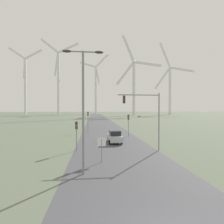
{
  "coord_description": "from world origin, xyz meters",
  "views": [
    {
      "loc": [
        -2.75,
        -5.56,
        5.01
      ],
      "look_at": [
        0.0,
        19.6,
        4.57
      ],
      "focal_mm": 28.0,
      "sensor_mm": 36.0,
      "label": 1
    }
  ],
  "objects_px": {
    "traffic_light_post_near_right": "(128,121)",
    "wind_turbine_center": "(96,85)",
    "traffic_light_post_near_left": "(76,129)",
    "traffic_light_mast_overhead": "(146,110)",
    "wind_turbine_far_left": "(25,81)",
    "wind_turbine_left": "(58,77)",
    "wind_turbine_far_right": "(170,84)",
    "streetlamp": "(83,96)",
    "traffic_light_post_mid_left": "(88,117)",
    "stop_sign_near": "(102,145)",
    "car_approaching": "(115,137)",
    "wind_turbine_right": "(134,81)"
  },
  "relations": [
    {
      "from": "traffic_light_post_near_right",
      "to": "wind_turbine_center",
      "type": "xyz_separation_m",
      "value": [
        -3.46,
        149.13,
        26.26
      ]
    },
    {
      "from": "traffic_light_post_near_left",
      "to": "traffic_light_post_near_right",
      "type": "distance_m",
      "value": 12.8
    },
    {
      "from": "traffic_light_mast_overhead",
      "to": "wind_turbine_far_left",
      "type": "relative_size",
      "value": 0.11
    },
    {
      "from": "traffic_light_mast_overhead",
      "to": "wind_turbine_left",
      "type": "height_order",
      "value": "wind_turbine_left"
    },
    {
      "from": "wind_turbine_left",
      "to": "wind_turbine_far_right",
      "type": "bearing_deg",
      "value": -3.26
    },
    {
      "from": "wind_turbine_center",
      "to": "wind_turbine_far_right",
      "type": "relative_size",
      "value": 0.93
    },
    {
      "from": "streetlamp",
      "to": "traffic_light_post_near_left",
      "type": "xyz_separation_m",
      "value": [
        -1.22,
        7.61,
        -3.4
      ]
    },
    {
      "from": "traffic_light_post_mid_left",
      "to": "wind_turbine_far_left",
      "type": "distance_m",
      "value": 149.02
    },
    {
      "from": "stop_sign_near",
      "to": "car_approaching",
      "type": "xyz_separation_m",
      "value": [
        2.41,
        9.31,
        -0.7
      ]
    },
    {
      "from": "car_approaching",
      "to": "wind_turbine_center",
      "type": "bearing_deg",
      "value": 90.12
    },
    {
      "from": "streetlamp",
      "to": "traffic_light_post_mid_left",
      "type": "relative_size",
      "value": 2.14
    },
    {
      "from": "wind_turbine_far_left",
      "to": "wind_turbine_left",
      "type": "height_order",
      "value": "wind_turbine_left"
    },
    {
      "from": "stop_sign_near",
      "to": "car_approaching",
      "type": "bearing_deg",
      "value": 75.5
    },
    {
      "from": "traffic_light_mast_overhead",
      "to": "wind_turbine_far_left",
      "type": "xyz_separation_m",
      "value": [
        -68.83,
        150.15,
        26.28
      ]
    },
    {
      "from": "car_approaching",
      "to": "wind_turbine_far_right",
      "type": "distance_m",
      "value": 145.09
    },
    {
      "from": "stop_sign_near",
      "to": "traffic_light_post_near_right",
      "type": "height_order",
      "value": "traffic_light_post_near_right"
    },
    {
      "from": "car_approaching",
      "to": "wind_turbine_right",
      "type": "relative_size",
      "value": 0.07
    },
    {
      "from": "traffic_light_post_near_left",
      "to": "car_approaching",
      "type": "bearing_deg",
      "value": 41.21
    },
    {
      "from": "stop_sign_near",
      "to": "traffic_light_post_near_left",
      "type": "relative_size",
      "value": 0.66
    },
    {
      "from": "traffic_light_post_near_left",
      "to": "car_approaching",
      "type": "relative_size",
      "value": 0.85
    },
    {
      "from": "traffic_light_post_near_left",
      "to": "wind_turbine_center",
      "type": "distance_m",
      "value": 161.15
    },
    {
      "from": "traffic_light_post_mid_left",
      "to": "traffic_light_mast_overhead",
      "type": "height_order",
      "value": "traffic_light_mast_overhead"
    },
    {
      "from": "traffic_light_post_near_right",
      "to": "wind_turbine_right",
      "type": "xyz_separation_m",
      "value": [
        25.01,
        101.34,
        23.3
      ]
    },
    {
      "from": "stop_sign_near",
      "to": "wind_turbine_center",
      "type": "xyz_separation_m",
      "value": [
        2.08,
        163.64,
        27.56
      ]
    },
    {
      "from": "traffic_light_post_mid_left",
      "to": "wind_turbine_center",
      "type": "relative_size",
      "value": 0.07
    },
    {
      "from": "streetlamp",
      "to": "traffic_light_post_near_right",
      "type": "xyz_separation_m",
      "value": [
        7.09,
        17.35,
        -3.06
      ]
    },
    {
      "from": "wind_turbine_left",
      "to": "wind_turbine_far_right",
      "type": "height_order",
      "value": "wind_turbine_left"
    },
    {
      "from": "streetlamp",
      "to": "wind_turbine_center",
      "type": "bearing_deg",
      "value": 88.75
    },
    {
      "from": "traffic_light_mast_overhead",
      "to": "car_approaching",
      "type": "xyz_separation_m",
      "value": [
        -3.03,
        5.45,
        -4.01
      ]
    },
    {
      "from": "traffic_light_post_mid_left",
      "to": "wind_turbine_left",
      "type": "xyz_separation_m",
      "value": [
        -29.1,
        120.13,
        29.65
      ]
    },
    {
      "from": "traffic_light_post_near_right",
      "to": "wind_turbine_far_right",
      "type": "height_order",
      "value": "wind_turbine_far_right"
    },
    {
      "from": "streetlamp",
      "to": "wind_turbine_left",
      "type": "distance_m",
      "value": 149.58
    },
    {
      "from": "streetlamp",
      "to": "car_approaching",
      "type": "distance_m",
      "value": 13.74
    },
    {
      "from": "streetlamp",
      "to": "wind_turbine_far_left",
      "type": "xyz_separation_m",
      "value": [
        -61.85,
        156.84,
        25.23
      ]
    },
    {
      "from": "wind_turbine_far_right",
      "to": "stop_sign_near",
      "type": "bearing_deg",
      "value": -116.85
    },
    {
      "from": "traffic_light_post_near_left",
      "to": "stop_sign_near",
      "type": "bearing_deg",
      "value": -59.89
    },
    {
      "from": "stop_sign_near",
      "to": "traffic_light_mast_overhead",
      "type": "relative_size",
      "value": 0.33
    },
    {
      "from": "traffic_light_post_near_left",
      "to": "traffic_light_post_near_right",
      "type": "relative_size",
      "value": 0.88
    },
    {
      "from": "traffic_light_mast_overhead",
      "to": "wind_turbine_center",
      "type": "distance_m",
      "value": 161.64
    },
    {
      "from": "traffic_light_mast_overhead",
      "to": "wind_turbine_far_right",
      "type": "bearing_deg",
      "value": 64.37
    },
    {
      "from": "wind_turbine_left",
      "to": "traffic_light_post_mid_left",
      "type": "bearing_deg",
      "value": -76.38
    },
    {
      "from": "streetlamp",
      "to": "traffic_light_post_near_left",
      "type": "distance_m",
      "value": 8.42
    },
    {
      "from": "wind_turbine_far_right",
      "to": "wind_turbine_center",
      "type": "bearing_deg",
      "value": 157.21
    },
    {
      "from": "traffic_light_post_near_left",
      "to": "wind_turbine_far_right",
      "type": "xyz_separation_m",
      "value": [
        71.45,
        130.89,
        24.67
      ]
    },
    {
      "from": "traffic_light_post_near_left",
      "to": "traffic_light_post_near_right",
      "type": "xyz_separation_m",
      "value": [
        8.31,
        9.74,
        0.34
      ]
    },
    {
      "from": "wind_turbine_center",
      "to": "wind_turbine_right",
      "type": "relative_size",
      "value": 0.98
    },
    {
      "from": "traffic_light_mast_overhead",
      "to": "wind_turbine_center",
      "type": "relative_size",
      "value": 0.11
    },
    {
      "from": "traffic_light_mast_overhead",
      "to": "wind_turbine_far_right",
      "type": "height_order",
      "value": "wind_turbine_far_right"
    },
    {
      "from": "stop_sign_near",
      "to": "wind_turbine_far_right",
      "type": "distance_m",
      "value": 154.2
    },
    {
      "from": "streetlamp",
      "to": "traffic_light_mast_overhead",
      "type": "xyz_separation_m",
      "value": [
        6.98,
        6.7,
        -1.05
      ]
    }
  ]
}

